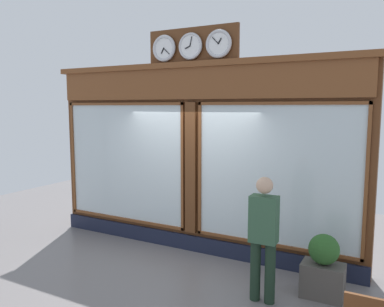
# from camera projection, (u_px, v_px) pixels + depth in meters

# --- Properties ---
(shop_facade) EXTENTS (6.03, 0.42, 3.93)m
(shop_facade) POSITION_uv_depth(u_px,v_px,m) (195.00, 156.00, 6.89)
(shop_facade) COLOR #5B3319
(shop_facade) RESTS_ON ground_plane
(pedestrian) EXTENTS (0.36, 0.23, 1.69)m
(pedestrian) POSITION_uv_depth(u_px,v_px,m) (263.00, 234.00, 5.04)
(pedestrian) COLOR #1C2F21
(pedestrian) RESTS_ON ground_plane
(planter_box) EXTENTS (0.56, 0.36, 0.47)m
(planter_box) POSITION_uv_depth(u_px,v_px,m) (323.00, 280.00, 5.23)
(planter_box) COLOR #4C4742
(planter_box) RESTS_ON ground_plane
(planter_shrub) EXTENTS (0.41, 0.41, 0.41)m
(planter_shrub) POSITION_uv_depth(u_px,v_px,m) (324.00, 249.00, 5.18)
(planter_shrub) COLOR #285623
(planter_shrub) RESTS_ON planter_box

